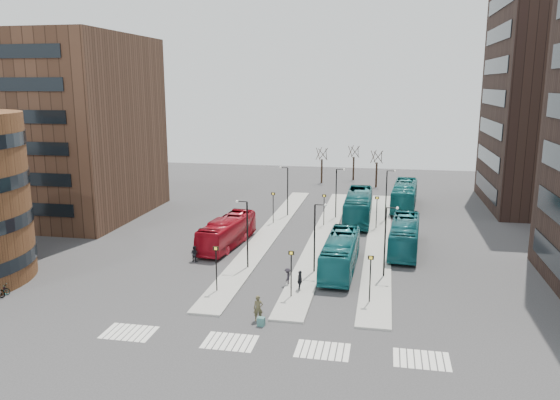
% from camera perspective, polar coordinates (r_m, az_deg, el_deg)
% --- Properties ---
extents(ground, '(160.00, 160.00, 0.00)m').
position_cam_1_polar(ground, '(32.81, -5.54, -17.76)').
color(ground, '#2F2F32').
rests_on(ground, ground).
extents(island_left, '(2.50, 45.00, 0.15)m').
position_cam_1_polar(island_left, '(60.74, -1.11, -3.40)').
color(island_left, '#969791').
rests_on(island_left, ground).
extents(island_mid, '(2.50, 45.00, 0.15)m').
position_cam_1_polar(island_mid, '(59.80, 4.53, -3.68)').
color(island_mid, '#969791').
rests_on(island_mid, ground).
extents(island_right, '(2.50, 45.00, 0.15)m').
position_cam_1_polar(island_right, '(59.46, 10.29, -3.94)').
color(island_right, '#969791').
rests_on(island_right, ground).
extents(suitcase, '(0.53, 0.44, 0.61)m').
position_cam_1_polar(suitcase, '(38.32, -1.99, -12.59)').
color(suitcase, navy).
rests_on(suitcase, ground).
extents(red_bus, '(3.55, 10.86, 2.97)m').
position_cam_1_polar(red_bus, '(55.85, -5.54, -3.34)').
color(red_bus, maroon).
rests_on(red_bus, ground).
extents(teal_bus_a, '(2.85, 11.14, 3.09)m').
position_cam_1_polar(teal_bus_a, '(48.83, 6.33, -5.57)').
color(teal_bus_a, '#156269').
rests_on(teal_bus_a, ground).
extents(teal_bus_b, '(3.00, 12.63, 3.52)m').
position_cam_1_polar(teal_bus_b, '(66.45, 8.19, -0.67)').
color(teal_bus_b, '#12585D').
rests_on(teal_bus_b, ground).
extents(teal_bus_c, '(3.36, 11.33, 3.11)m').
position_cam_1_polar(teal_bus_c, '(55.51, 12.89, -3.62)').
color(teal_bus_c, '#145B64').
rests_on(teal_bus_c, ground).
extents(teal_bus_d, '(3.82, 12.48, 3.42)m').
position_cam_1_polar(teal_bus_d, '(74.32, 12.87, 0.47)').
color(teal_bus_d, '#166C70').
rests_on(teal_bus_d, ground).
extents(traveller, '(0.77, 0.61, 1.85)m').
position_cam_1_polar(traveller, '(38.82, -2.30, -11.25)').
color(traveller, '#48432B').
rests_on(traveller, ground).
extents(commuter_a, '(0.87, 0.76, 1.52)m').
position_cam_1_polar(commuter_a, '(51.63, -8.94, -5.57)').
color(commuter_a, black).
rests_on(commuter_a, ground).
extents(commuter_b, '(0.58, 1.07, 1.74)m').
position_cam_1_polar(commuter_b, '(43.96, 2.09, -8.46)').
color(commuter_b, black).
rests_on(commuter_b, ground).
extents(commuter_c, '(0.56, 0.96, 1.48)m').
position_cam_1_polar(commuter_c, '(45.23, 0.80, -8.02)').
color(commuter_c, black).
rests_on(commuter_c, ground).
extents(bicycle_far, '(1.69, 0.82, 0.85)m').
position_cam_1_polar(bicycle_far, '(48.71, -27.21, -8.32)').
color(bicycle_far, gray).
rests_on(bicycle_far, ground).
extents(crosswalk_stripes, '(22.35, 2.40, 0.01)m').
position_cam_1_polar(crosswalk_stripes, '(35.82, -0.88, -14.96)').
color(crosswalk_stripes, silver).
rests_on(crosswalk_stripes, ground).
extents(office_block, '(25.00, 20.12, 22.00)m').
position_cam_1_polar(office_block, '(74.63, -23.77, 7.01)').
color(office_block, '#4D3223').
rests_on(office_block, ground).
extents(sign_poles, '(12.45, 22.12, 3.65)m').
position_cam_1_polar(sign_poles, '(52.53, 3.25, -3.26)').
color(sign_poles, black).
rests_on(sign_poles, ground).
extents(lamp_posts, '(14.04, 20.24, 6.12)m').
position_cam_1_polar(lamp_posts, '(56.94, 4.99, -0.86)').
color(lamp_posts, black).
rests_on(lamp_posts, ground).
extents(bare_trees, '(10.97, 8.14, 5.90)m').
position_cam_1_polar(bare_trees, '(91.07, 7.36, 3.43)').
color(bare_trees, black).
rests_on(bare_trees, ground).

